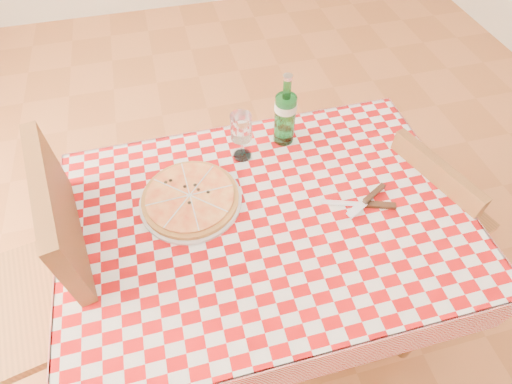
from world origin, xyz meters
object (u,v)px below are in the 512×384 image
pizza_plate (190,198)px  wine_glass (241,137)px  chair_near (425,213)px  chair_far (57,277)px  water_bottle (285,110)px  dining_table (266,233)px

pizza_plate → wine_glass: 0.28m
pizza_plate → chair_near: bearing=-5.1°
chair_far → pizza_plate: 0.52m
wine_glass → chair_far: bearing=-161.1°
water_bottle → wine_glass: size_ratio=1.51×
chair_far → chair_near: bearing=169.0°
water_bottle → dining_table: bearing=-115.4°
dining_table → wine_glass: wine_glass is taller
dining_table → wine_glass: (-0.01, 0.28, 0.19)m
chair_far → pizza_plate: bearing=178.1°
pizza_plate → wine_glass: bearing=37.4°
dining_table → chair_near: (0.69, 0.04, -0.18)m
chair_near → pizza_plate: 0.97m
dining_table → pizza_plate: size_ratio=3.57×
wine_glass → water_bottle: bearing=14.9°
pizza_plate → dining_table: bearing=-28.0°
chair_near → water_bottle: 0.74m
wine_glass → dining_table: bearing=-87.0°
dining_table → pizza_plate: pizza_plate is taller
wine_glass → chair_near: bearing=-19.1°
chair_near → chair_far: bearing=162.2°
water_bottle → chair_far: bearing=-161.9°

